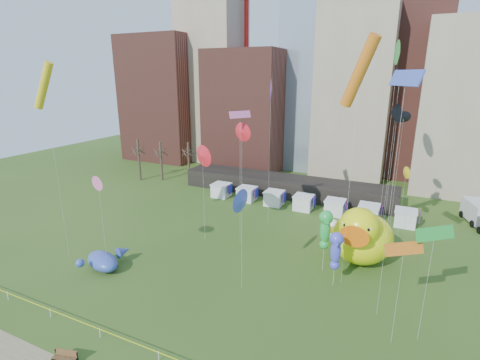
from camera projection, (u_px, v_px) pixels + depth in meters
The scene contains 28 objects.
skyline at pixel (348, 72), 73.38m from camera, with size 101.00×23.00×68.00m.
pavilion at pixel (286, 186), 65.04m from camera, with size 38.00×6.00×3.20m, color black.
vendor_tents at pixel (304, 203), 57.91m from camera, with size 33.24×2.80×2.40m.
bare_trees at pixel (162, 160), 73.89m from camera, with size 8.44×6.44×8.50m.
caution_tape at pixel (158, 354), 27.27m from camera, with size 50.00×0.06×0.90m.
big_duck at pixel (361, 236), 41.04m from camera, with size 7.45×9.70×7.30m.
small_duck at pixel (336, 230), 47.31m from camera, with size 4.05×4.38×3.05m.
seahorse_green at pixel (325, 227), 38.62m from camera, with size 1.82×2.11×7.16m.
seahorse_purple at pixel (336, 248), 36.04m from camera, with size 1.55×1.85×6.00m.
whale_inflatable at pixel (104, 260), 40.33m from camera, with size 5.44×6.18×2.15m.
park_bench at pixel (65, 356), 27.22m from camera, with size 1.98×1.05×0.96m.
box_truck at pixel (480, 214), 52.14m from camera, with size 4.53×7.75×3.10m.
kite_0 at pixel (242, 132), 43.75m from camera, with size 2.07×1.45×15.38m.
kite_1 at pixel (240, 116), 42.09m from camera, with size 1.91×2.45×16.88m.
kite_2 at pixel (397, 118), 37.78m from camera, with size 1.38×1.74×18.14m.
kite_3 at pixel (435, 234), 27.07m from camera, with size 2.83×2.46×10.01m.
kite_4 at pixel (406, 173), 46.23m from camera, with size 0.77×1.47×9.62m.
kite_5 at pixel (406, 79), 26.98m from camera, with size 2.54×3.63×21.32m.
kite_6 at pixel (404, 249), 26.86m from camera, with size 2.78×2.15×8.99m.
kite_7 at pixel (271, 93), 47.41m from camera, with size 0.78×2.72×20.42m.
kite_8 at pixel (202, 156), 44.66m from camera, with size 2.42×1.72×12.57m.
kite_9 at pixel (98, 184), 37.00m from camera, with size 1.51×0.63×11.00m.
kite_10 at pixel (404, 118), 41.71m from camera, with size 1.17×0.81×16.90m.
kite_11 at pixel (399, 53), 42.34m from camera, with size 0.88×2.87×24.87m.
kite_12 at pixel (44, 86), 37.59m from camera, with size 3.04×1.46×22.36m.
kite_13 at pixel (242, 201), 34.16m from camera, with size 0.29×2.17×10.54m.
kite_14 at pixel (360, 72), 31.97m from camera, with size 3.71×3.04×24.39m.
kite_15 at pixel (400, 78), 38.07m from camera, with size 0.89×1.17×21.43m.
Camera 1 is at (15.23, -17.61, 21.00)m, focal length 27.00 mm.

